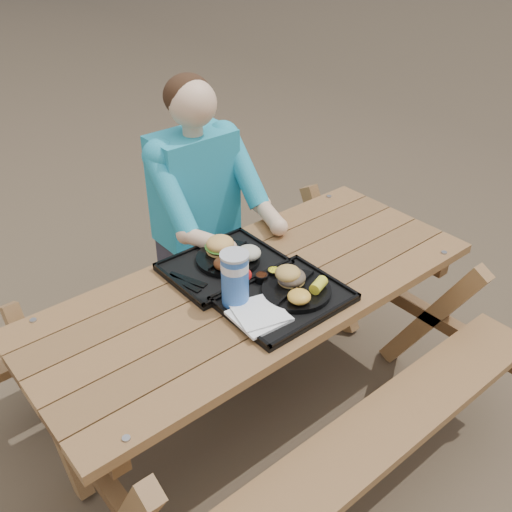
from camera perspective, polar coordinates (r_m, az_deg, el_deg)
ground at (r=2.72m, az=0.00°, el=-15.74°), size 60.00×60.00×0.00m
picnic_table at (r=2.45m, az=0.00°, el=-9.95°), size 1.80×1.49×0.75m
tray_near at (r=2.12m, az=2.85°, el=-4.41°), size 0.45×0.35×0.02m
tray_far at (r=2.30m, az=-3.23°, el=-1.04°), size 0.45×0.35×0.02m
plate_near at (r=2.13m, az=4.06°, el=-3.46°), size 0.26×0.26×0.02m
plate_far at (r=2.31m, az=-2.80°, el=-0.26°), size 0.26×0.26×0.02m
napkin_stack at (r=2.01m, az=0.30°, el=-5.94°), size 0.19×0.19×0.02m
soda_cup at (r=2.03m, az=-2.12°, el=-2.40°), size 0.10×0.10×0.20m
condiment_bbq at (r=2.18m, az=0.56°, el=-2.19°), size 0.05×0.05×0.03m
condiment_mustard at (r=2.21m, az=1.81°, el=-1.72°), size 0.05×0.05×0.03m
sandwich at (r=2.13m, az=3.59°, el=-1.45°), size 0.10×0.10×0.11m
mac_cheese at (r=2.05m, az=4.34°, el=-4.06°), size 0.09×0.09×0.04m
corn_cob at (r=2.11m, az=6.27°, el=-2.91°), size 0.09×0.09×0.04m
cutlery_far at (r=2.21m, az=-6.88°, el=-2.37°), size 0.09×0.17×0.01m
burger at (r=2.31m, az=-3.63°, el=1.54°), size 0.12×0.12×0.10m
baked_beans at (r=2.22m, az=-3.09°, el=-0.74°), size 0.09×0.09×0.04m
potato_salad at (r=2.27m, az=-0.73°, el=0.31°), size 0.10×0.10×0.05m
diner at (r=2.78m, az=-5.71°, el=2.58°), size 0.48×0.84×1.28m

